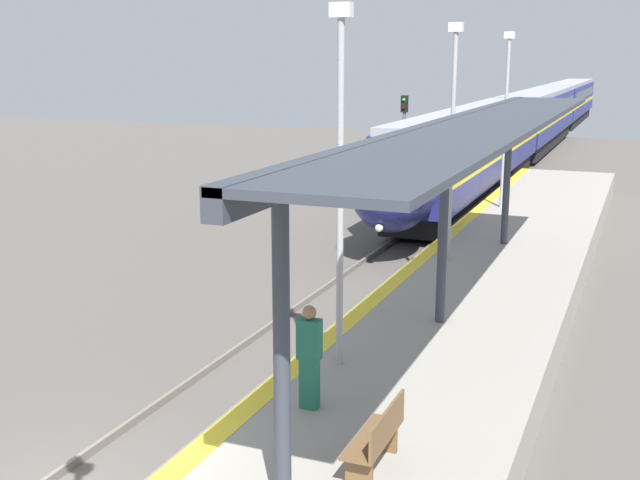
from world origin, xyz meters
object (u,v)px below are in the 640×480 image
Objects in this scene: person_waiting at (309,355)px; lamppost_mid at (340,169)px; platform_bench at (378,438)px; lamppost_farthest at (506,110)px; train at (536,117)px; lamppost_far at (452,129)px; railway_signal at (404,140)px.

lamppost_mid is at bearing 96.87° from person_waiting.
lamppost_farthest is (-1.83, 19.91, 3.05)m from platform_bench.
person_waiting is 18.66m from lamppost_farthest.
train is 35.86m from lamppost_far.
platform_bench is at bearing -84.81° from train.
lamppost_farthest reaches higher than platform_bench.
train is 14.54× the size of railway_signal.
lamppost_far reaches higher than train.
railway_signal is (-6.65, 23.59, 1.45)m from platform_bench.
train is 44.11m from lamppost_mid.
platform_bench is 24.56m from railway_signal.
lamppost_far is (0.00, 8.28, 0.00)m from lamppost_mid.
lamppost_mid is (4.82, -20.25, 1.60)m from railway_signal.
railway_signal is 13.00m from lamppost_far.
lamppost_far is (2.47, -35.71, 2.16)m from train.
platform_bench is 20.23m from lamppost_farthest.
lamppost_farthest reaches higher than train.
railway_signal reaches higher than person_waiting.
lamppost_mid is 8.28m from lamppost_far.
train is 11.12× the size of lamppost_mid.
platform_bench is at bearing -41.98° from person_waiting.
railway_signal reaches higher than platform_bench.
lamppost_far is at bearing 91.29° from person_waiting.
railway_signal is 0.76× the size of lamppost_farthest.
lamppost_mid is 1.00× the size of lamppost_farthest.
train reaches higher than platform_bench.
platform_bench is at bearing -61.32° from lamppost_mid.
platform_bench is (4.30, -47.33, -0.89)m from train.
railway_signal is 0.76× the size of lamppost_mid.
train is 49.23× the size of platform_bench.
lamppost_far reaches higher than person_waiting.
lamppost_farthest is (0.00, 16.57, 0.00)m from lamppost_mid.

